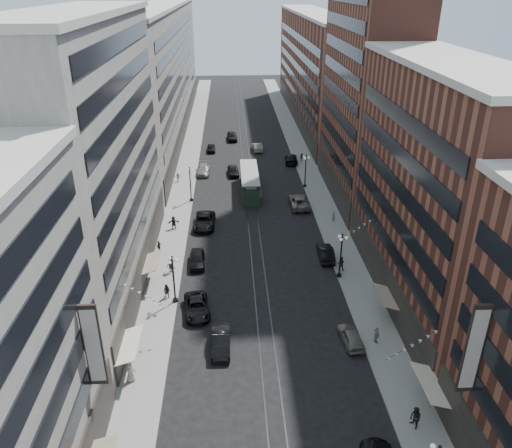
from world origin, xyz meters
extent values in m
plane|color=black|center=(0.00, 60.00, 0.00)|extent=(220.00, 220.00, 0.00)
cube|color=gray|center=(-11.00, 70.00, 0.07)|extent=(4.00, 180.00, 0.15)
cube|color=gray|center=(11.00, 70.00, 0.07)|extent=(4.00, 180.00, 0.15)
cube|color=#2D2D33|center=(-0.70, 70.00, 0.01)|extent=(0.12, 180.00, 0.02)
cube|color=#2D2D33|center=(0.70, 70.00, 0.01)|extent=(0.12, 180.00, 0.02)
cube|color=#A19B8E|center=(-17.00, 33.00, 14.00)|extent=(8.00, 36.00, 28.00)
cube|color=#A19B8E|center=(-17.00, 96.00, 13.00)|extent=(8.00, 90.00, 26.00)
cube|color=brown|center=(17.00, 28.00, 12.00)|extent=(8.00, 30.00, 24.00)
cube|color=brown|center=(17.00, 56.00, 21.00)|extent=(8.00, 26.00, 42.00)
cube|color=brown|center=(17.00, 105.00, 12.00)|extent=(8.00, 72.00, 24.00)
cylinder|color=black|center=(-9.20, 28.00, 0.30)|extent=(0.56, 0.56, 0.30)
cylinder|color=black|center=(-9.20, 28.00, 2.75)|extent=(0.18, 0.18, 5.20)
sphere|color=black|center=(-9.20, 28.00, 5.55)|extent=(0.24, 0.24, 0.24)
sphere|color=white|center=(-8.75, 28.00, 5.15)|extent=(0.36, 0.36, 0.36)
sphere|color=white|center=(-9.42, 28.39, 5.15)|extent=(0.36, 0.36, 0.36)
sphere|color=white|center=(-9.42, 27.61, 5.15)|extent=(0.36, 0.36, 0.36)
cylinder|color=black|center=(-9.20, 55.00, 0.30)|extent=(0.56, 0.56, 0.30)
cylinder|color=black|center=(-9.20, 55.00, 2.75)|extent=(0.18, 0.18, 5.20)
sphere|color=black|center=(-9.20, 55.00, 5.55)|extent=(0.24, 0.24, 0.24)
sphere|color=white|center=(-8.75, 55.00, 5.15)|extent=(0.36, 0.36, 0.36)
sphere|color=white|center=(-9.42, 55.39, 5.15)|extent=(0.36, 0.36, 0.36)
sphere|color=white|center=(-9.42, 54.61, 5.15)|extent=(0.36, 0.36, 0.36)
sphere|color=black|center=(9.20, 4.00, 5.55)|extent=(0.24, 0.24, 0.24)
sphere|color=white|center=(8.97, 4.39, 5.15)|extent=(0.36, 0.36, 0.36)
cylinder|color=black|center=(9.20, 32.00, 0.30)|extent=(0.56, 0.56, 0.30)
cylinder|color=black|center=(9.20, 32.00, 2.75)|extent=(0.18, 0.18, 5.20)
sphere|color=black|center=(9.20, 32.00, 5.55)|extent=(0.24, 0.24, 0.24)
sphere|color=white|center=(9.65, 32.00, 5.15)|extent=(0.36, 0.36, 0.36)
sphere|color=white|center=(8.97, 32.39, 5.15)|extent=(0.36, 0.36, 0.36)
sphere|color=white|center=(8.97, 31.61, 5.15)|extent=(0.36, 0.36, 0.36)
cylinder|color=black|center=(9.20, 60.00, 0.30)|extent=(0.56, 0.56, 0.30)
cylinder|color=black|center=(9.20, 60.00, 2.75)|extent=(0.18, 0.18, 5.20)
sphere|color=black|center=(9.20, 60.00, 5.55)|extent=(0.24, 0.24, 0.24)
sphere|color=white|center=(9.65, 60.00, 5.15)|extent=(0.36, 0.36, 0.36)
sphere|color=white|center=(8.97, 60.39, 5.15)|extent=(0.36, 0.36, 0.36)
sphere|color=white|center=(8.97, 59.61, 5.15)|extent=(0.36, 0.36, 0.36)
cube|color=#213425|center=(0.00, 58.52, 1.33)|extent=(2.55, 12.23, 2.65)
cube|color=gray|center=(0.00, 58.52, 2.96)|extent=(1.63, 11.21, 0.61)
cube|color=gray|center=(0.00, 58.52, 3.36)|extent=(2.75, 12.44, 0.15)
cylinder|color=black|center=(0.00, 53.93, 0.36)|extent=(2.34, 0.71, 0.71)
cylinder|color=black|center=(0.00, 63.10, 0.36)|extent=(2.34, 0.71, 0.71)
imported|color=black|center=(-6.80, 26.02, 0.74)|extent=(3.13, 5.58, 1.47)
imported|color=slate|center=(7.90, 20.49, 0.72)|extent=(2.14, 4.40, 1.45)
imported|color=black|center=(-4.28, 20.34, 0.80)|extent=(1.73, 4.89, 1.61)
imported|color=#A29586|center=(-11.89, 16.42, 1.09)|extent=(0.99, 0.65, 1.87)
imported|color=black|center=(-10.13, 28.67, 0.98)|extent=(0.91, 0.69, 1.65)
imported|color=#A8A08B|center=(10.27, 20.24, 1.03)|extent=(0.70, 1.11, 1.76)
imported|color=black|center=(-6.80, 46.16, 0.83)|extent=(2.99, 6.09, 1.66)
imported|color=gray|center=(-7.84, 67.41, 0.80)|extent=(2.34, 5.56, 1.60)
imported|color=black|center=(-6.80, 80.22, 0.69)|extent=(1.75, 4.11, 1.38)
imported|color=black|center=(8.40, 36.41, 0.79)|extent=(1.79, 4.85, 1.58)
imported|color=slate|center=(7.19, 52.28, 0.84)|extent=(2.82, 6.04, 1.67)
imported|color=black|center=(8.40, 72.55, 0.81)|extent=(2.68, 5.75, 1.62)
imported|color=black|center=(-2.57, 66.46, 0.79)|extent=(2.20, 4.74, 1.57)
imported|color=gray|center=(2.46, 80.15, 0.80)|extent=(2.07, 4.98, 1.60)
imported|color=black|center=(-10.98, 45.50, 1.04)|extent=(1.71, 0.77, 1.78)
imported|color=#B9B09A|center=(-11.94, 63.44, 0.97)|extent=(1.05, 0.74, 1.64)
imported|color=black|center=(9.63, 33.37, 1.04)|extent=(0.95, 0.65, 1.78)
imported|color=gray|center=(11.30, 46.53, 0.98)|extent=(0.72, 0.67, 1.65)
imported|color=black|center=(10.40, 72.75, 0.93)|extent=(1.06, 0.58, 1.55)
imported|color=black|center=(-7.29, 35.71, 0.79)|extent=(2.03, 4.68, 1.57)
imported|color=black|center=(-2.54, 87.95, 0.87)|extent=(2.28, 5.20, 1.74)
imported|color=black|center=(-10.26, 34.00, 0.99)|extent=(1.16, 0.90, 1.67)
imported|color=black|center=(10.49, 10.27, 1.11)|extent=(0.78, 1.04, 1.92)
imported|color=black|center=(-12.18, 38.87, 0.93)|extent=(0.80, 1.01, 1.56)
camera|label=1|loc=(-3.02, -16.43, 30.79)|focal=35.00mm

